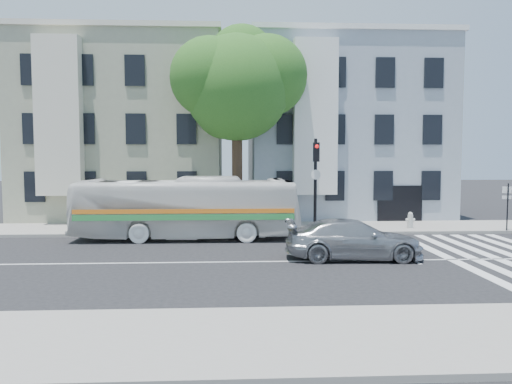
{
  "coord_description": "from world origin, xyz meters",
  "views": [
    {
      "loc": [
        -0.36,
        -18.2,
        3.94
      ],
      "look_at": [
        0.71,
        2.65,
        2.4
      ],
      "focal_mm": 35.0,
      "sensor_mm": 36.0,
      "label": 1
    }
  ],
  "objects": [
    {
      "name": "traffic_signal",
      "position": [
        3.97,
        6.92,
        3.09
      ],
      "size": [
        0.49,
        0.55,
        4.78
      ],
      "rotation": [
        0.0,
        0.0,
        -0.28
      ],
      "color": "black",
      "rests_on": "ground"
    },
    {
      "name": "sidewalk_far",
      "position": [
        0.0,
        8.0,
        0.07
      ],
      "size": [
        80.0,
        4.0,
        0.15
      ],
      "primitive_type": "cube",
      "color": "gray",
      "rests_on": "ground"
    },
    {
      "name": "building_right",
      "position": [
        7.0,
        15.0,
        5.5
      ],
      "size": [
        12.0,
        10.0,
        11.0
      ],
      "primitive_type": "cube",
      "color": "#8997A3",
      "rests_on": "ground"
    },
    {
      "name": "hedge",
      "position": [
        -3.74,
        6.8,
        0.5
      ],
      "size": [
        8.31,
        3.55,
        0.7
      ],
      "primitive_type": null,
      "rotation": [
        0.0,
        0.0,
        0.33
      ],
      "color": "#326821",
      "rests_on": "sidewalk_far"
    },
    {
      "name": "street_tree",
      "position": [
        0.06,
        8.74,
        7.83
      ],
      "size": [
        7.3,
        5.9,
        11.1
      ],
      "color": "#2D2116",
      "rests_on": "ground"
    },
    {
      "name": "bus",
      "position": [
        -2.4,
        5.2,
        1.47
      ],
      "size": [
        2.6,
        10.57,
        2.94
      ],
      "primitive_type": "imported",
      "rotation": [
        0.0,
        0.0,
        1.56
      ],
      "color": "silver",
      "rests_on": "ground"
    },
    {
      "name": "sidewalk_near",
      "position": [
        0.0,
        -8.0,
        0.07
      ],
      "size": [
        80.0,
        4.0,
        0.15
      ],
      "primitive_type": "cube",
      "color": "gray",
      "rests_on": "ground"
    },
    {
      "name": "building_left",
      "position": [
        -7.0,
        15.0,
        5.5
      ],
      "size": [
        12.0,
        10.0,
        11.0
      ],
      "primitive_type": "cube",
      "color": "gray",
      "rests_on": "ground"
    },
    {
      "name": "sedan",
      "position": [
        4.31,
        0.36,
        0.75
      ],
      "size": [
        2.33,
        5.26,
        1.5
      ],
      "primitive_type": "imported",
      "rotation": [
        0.0,
        0.0,
        1.53
      ],
      "color": "#A3A4A9",
      "rests_on": "ground"
    },
    {
      "name": "fire_hydrant",
      "position": [
        9.0,
        7.14,
        0.58
      ],
      "size": [
        0.46,
        0.27,
        0.84
      ],
      "rotation": [
        0.0,
        0.0,
        -0.05
      ],
      "color": "#AEAFAB",
      "rests_on": "sidewalk_far"
    },
    {
      "name": "ground",
      "position": [
        0.0,
        0.0,
        0.0
      ],
      "size": [
        120.0,
        120.0,
        0.0
      ],
      "primitive_type": "plane",
      "color": "black",
      "rests_on": "ground"
    },
    {
      "name": "far_sign_pole",
      "position": [
        13.59,
        6.14,
        1.67
      ],
      "size": [
        0.43,
        0.21,
        2.39
      ],
      "rotation": [
        0.0,
        0.0,
        -0.26
      ],
      "color": "black",
      "rests_on": "sidewalk_far"
    }
  ]
}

